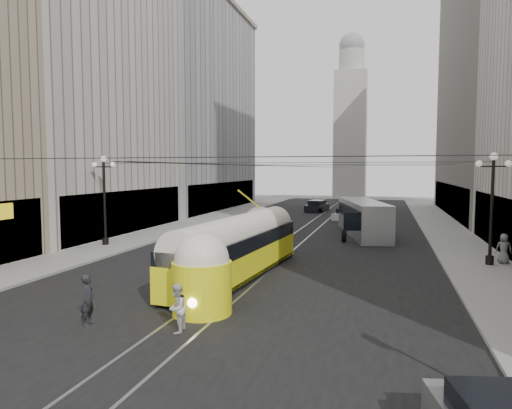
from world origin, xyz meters
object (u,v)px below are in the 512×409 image
Objects in this scene: city_bus at (363,216)px; pedestrian_crossing_b at (177,308)px; pedestrian_sidewalk_right at (504,249)px; streetcar at (238,247)px; pedestrian_crossing_a at (88,300)px.

city_bus reaches higher than pedestrian_crossing_b.
pedestrian_crossing_b is 20.12m from pedestrian_sidewalk_right.
streetcar is at bearing 178.32° from pedestrian_crossing_b.
streetcar is 1.24× the size of city_bus.
city_bus is 26.73m from pedestrian_crossing_a.
city_bus is 6.43× the size of pedestrian_crossing_a.
city_bus is (5.50, 16.92, 0.03)m from streetcar.
city_bus reaches higher than pedestrian_sidewalk_right.
pedestrian_sidewalk_right is at bearing 132.98° from pedestrian_crossing_b.
streetcar reaches higher than pedestrian_crossing_b.
pedestrian_sidewalk_right is (13.43, 14.98, 0.17)m from pedestrian_crossing_b.
streetcar is 17.79m from city_bus.
city_bus is 7.02× the size of pedestrian_crossing_b.
pedestrian_crossing_a is 22.64m from pedestrian_sidewalk_right.
streetcar is 8.69× the size of pedestrian_crossing_b.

